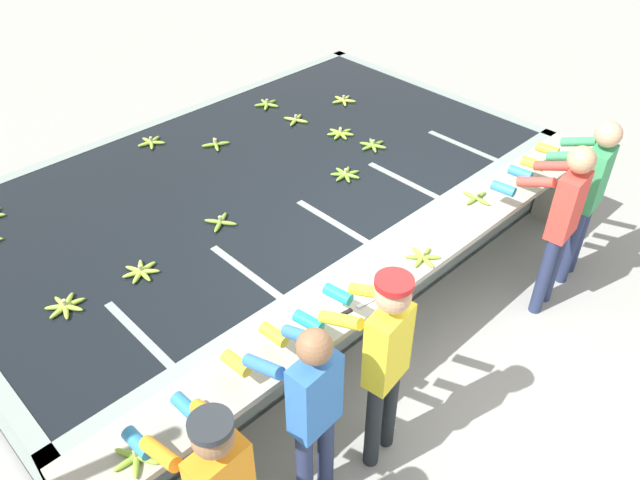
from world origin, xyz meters
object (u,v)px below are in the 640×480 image
knife_0 (354,309)px  banana_bunch_floating_5 (267,104)px  banana_bunch_floating_11 (340,133)px  banana_bunch_ledge_2 (136,456)px  banana_bunch_ledge_1 (423,257)px  banana_bunch_floating_9 (344,100)px  banana_bunch_floating_4 (296,120)px  worker_3 (560,216)px  worker_2 (382,355)px  banana_bunch_ledge_0 (476,198)px  worker_4 (587,189)px  worker_1 (310,404)px  banana_bunch_floating_2 (346,174)px  banana_bunch_floating_7 (216,144)px  banana_bunch_floating_8 (141,271)px  banana_bunch_floating_1 (151,142)px  banana_bunch_floating_10 (220,222)px  banana_bunch_floating_3 (373,145)px  banana_bunch_floating_12 (65,306)px

knife_0 → banana_bunch_floating_5: bearing=60.2°
banana_bunch_floating_11 → banana_bunch_ledge_2: 3.91m
banana_bunch_ledge_1 → banana_bunch_floating_9: bearing=56.6°
banana_bunch_floating_4 → banana_bunch_ledge_2: banana_bunch_ledge_2 is taller
worker_3 → knife_0: worker_3 is taller
worker_2 → banana_bunch_ledge_2: bearing=162.0°
knife_0 → banana_bunch_floating_11: bearing=46.5°
banana_bunch_ledge_0 → banana_bunch_ledge_1: bearing=-169.4°
worker_4 → banana_bunch_floating_5: size_ratio=5.92×
worker_1 → banana_bunch_floating_2: 2.58m
banana_bunch_floating_2 → knife_0: (-1.22, -1.26, -0.01)m
banana_bunch_floating_7 → banana_bunch_floating_9: bearing=-6.6°
banana_bunch_ledge_2 → banana_bunch_ledge_1: bearing=-0.3°
banana_bunch_floating_8 → worker_4: bearing=-27.8°
banana_bunch_floating_1 → banana_bunch_floating_2: (0.96, -1.77, -0.00)m
banana_bunch_floating_2 → banana_bunch_floating_5: same height
banana_bunch_floating_7 → banana_bunch_floating_10: size_ratio=1.04×
worker_2 → banana_bunch_floating_3: bearing=43.2°
banana_bunch_floating_9 → banana_bunch_ledge_2: bearing=-149.9°
worker_2 → banana_bunch_floating_9: worker_2 is taller
worker_2 → knife_0: size_ratio=4.72×
banana_bunch_floating_4 → banana_bunch_floating_5: same height
worker_1 → banana_bunch_floating_3: size_ratio=5.53×
worker_4 → banana_bunch_ledge_0: size_ratio=5.83×
banana_bunch_floating_9 → worker_2: bearing=-132.2°
banana_bunch_floating_4 → banana_bunch_ledge_2: bearing=-144.7°
banana_bunch_floating_1 → banana_bunch_floating_12: bearing=-136.6°
worker_1 → banana_bunch_floating_7: (1.47, 2.92, 0.02)m
banana_bunch_floating_3 → banana_bunch_ledge_1: banana_bunch_ledge_1 is taller
worker_2 → banana_bunch_ledge_2: worker_2 is taller
banana_bunch_floating_8 → banana_bunch_ledge_2: (-0.85, -1.35, 0.00)m
banana_bunch_floating_3 → banana_bunch_ledge_2: size_ratio=1.00×
worker_4 → banana_bunch_floating_2: size_ratio=5.86×
banana_bunch_ledge_0 → banana_bunch_floating_8: bearing=155.7°
banana_bunch_floating_1 → knife_0: (-0.26, -3.03, -0.01)m
banana_bunch_floating_2 → banana_bunch_floating_10: size_ratio=1.11×
worker_2 → knife_0: 0.51m
worker_3 → banana_bunch_ledge_2: (-3.70, 0.49, -0.03)m
banana_bunch_floating_8 → knife_0: 1.62m
banana_bunch_floating_2 → banana_bunch_floating_5: bearing=75.2°
banana_bunch_floating_1 → banana_bunch_floating_5: (1.39, -0.14, 0.00)m
banana_bunch_floating_2 → banana_bunch_floating_9: (1.11, 1.10, 0.00)m
worker_1 → worker_3: worker_3 is taller
banana_bunch_floating_9 → banana_bunch_ledge_2: size_ratio=0.99×
worker_4 → banana_bunch_ledge_2: 4.27m
banana_bunch_floating_3 → banana_bunch_ledge_1: size_ratio=1.01×
banana_bunch_floating_10 → banana_bunch_ledge_0: 2.21m
worker_4 → banana_bunch_floating_12: size_ratio=5.84×
banana_bunch_floating_12 → knife_0: 2.02m
banana_bunch_ledge_1 → banana_bunch_floating_3: bearing=54.5°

